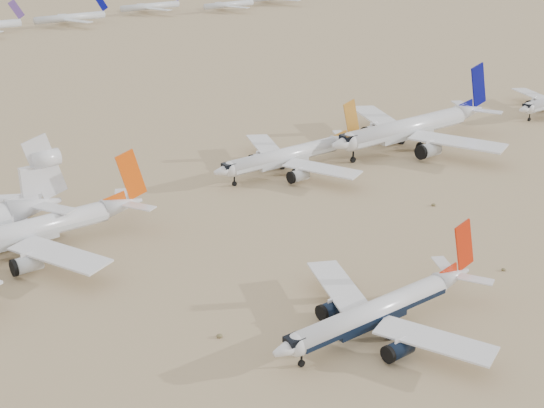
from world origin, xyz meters
The scene contains 5 objects.
ground centered at (0.00, 0.00, 0.00)m, with size 7000.00×7000.00×0.00m, color #7C6548.
main_airliner centered at (-8.84, 0.41, 3.99)m, with size 41.10×40.15×14.51m.
row2_navy_widebody centered at (66.29, 63.81, 5.62)m, with size 56.61×55.36×20.14m.
row2_gold_tail centered at (26.66, 68.29, 4.34)m, with size 43.55×42.59×15.51m.
row2_orange_tail centered at (-42.52, 61.93, 4.72)m, with size 47.17×46.15×16.83m.
Camera 1 is at (-85.76, -72.44, 64.87)m, focal length 50.00 mm.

